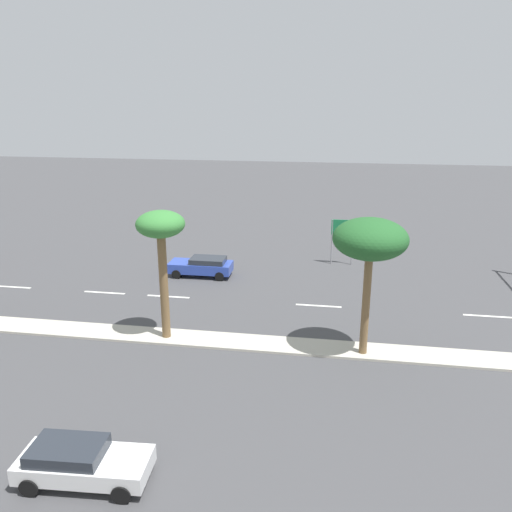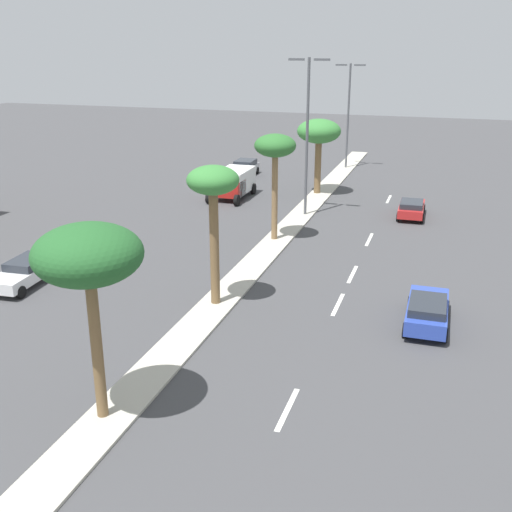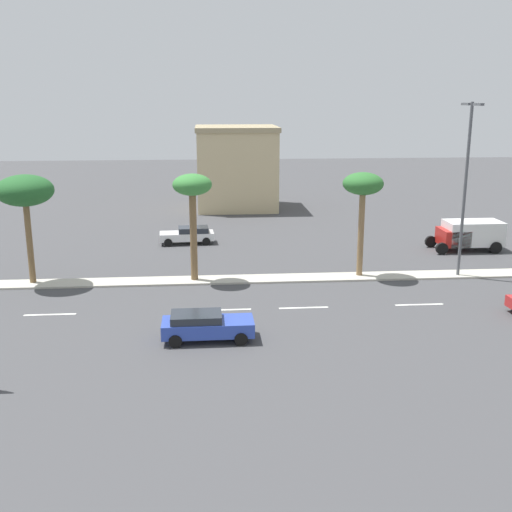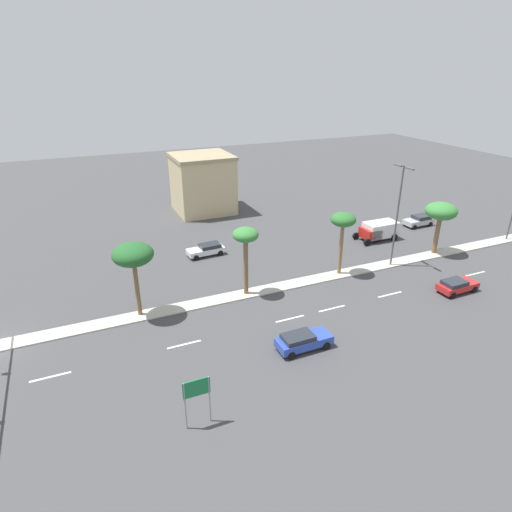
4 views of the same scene
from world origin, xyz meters
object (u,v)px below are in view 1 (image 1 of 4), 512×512
(palm_tree_near, at_px, (370,241))
(sedan_blue_trailing, at_px, (202,266))
(sedan_white_mid, at_px, (81,462))
(directional_road_sign, at_px, (343,232))
(palm_tree_left, at_px, (161,232))

(palm_tree_near, xyz_separation_m, sedan_blue_trailing, (10.22, 10.95, -5.13))
(sedan_white_mid, distance_m, sedan_blue_trailing, 20.70)
(sedan_white_mid, relative_size, sedan_blue_trailing, 0.99)
(directional_road_sign, relative_size, sedan_white_mid, 0.79)
(directional_road_sign, height_order, sedan_blue_trailing, directional_road_sign)
(directional_road_sign, relative_size, sedan_blue_trailing, 0.78)
(palm_tree_left, xyz_separation_m, sedan_blue_trailing, (10.04, 0.71, -5.11))
(sedan_white_mid, height_order, sedan_blue_trailing, sedan_blue_trailing)
(directional_road_sign, xyz_separation_m, sedan_blue_trailing, (-4.37, 9.86, -1.80))
(palm_tree_left, distance_m, sedan_white_mid, 11.81)
(palm_tree_near, relative_size, palm_tree_left, 1.00)
(directional_road_sign, distance_m, palm_tree_left, 17.39)
(palm_tree_left, bearing_deg, sedan_blue_trailing, 4.05)
(sedan_blue_trailing, bearing_deg, directional_road_sign, -66.07)
(directional_road_sign, height_order, palm_tree_near, palm_tree_near)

